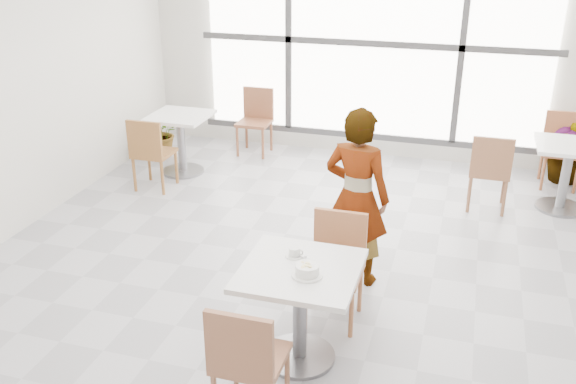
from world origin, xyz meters
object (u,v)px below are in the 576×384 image
(chair_far, at_px, (337,260))
(bg_chair_left_near, at_px, (150,150))
(chair_near, at_px, (246,357))
(bg_chair_right_near, at_px, (490,168))
(bg_table_left, at_px, (181,135))
(plant_right, at_px, (568,150))
(oatmeal_bowl, at_px, (307,270))
(coffee_cup, at_px, (295,252))
(plant_left, at_px, (161,132))
(bg_chair_left_far, at_px, (256,116))
(main_table, at_px, (300,296))
(bg_chair_right_far, at_px, (562,144))
(bg_table_right, at_px, (567,167))
(person, at_px, (357,197))

(chair_far, bearing_deg, bg_chair_left_near, 144.26)
(chair_near, xyz_separation_m, bg_chair_right_near, (1.41, 3.72, 0.00))
(bg_table_left, xyz_separation_m, plant_right, (4.57, 1.05, -0.08))
(oatmeal_bowl, distance_m, bg_table_left, 4.06)
(coffee_cup, height_order, plant_left, coffee_cup)
(bg_chair_left_far, bearing_deg, plant_left, -155.21)
(chair_near, height_order, bg_chair_left_near, same)
(main_table, bearing_deg, bg_chair_left_far, 113.22)
(bg_chair_left_near, height_order, bg_chair_left_far, same)
(chair_far, relative_size, bg_chair_right_far, 1.00)
(bg_table_right, distance_m, bg_chair_right_near, 0.84)
(person, bearing_deg, chair_near, 91.24)
(person, relative_size, plant_left, 2.33)
(main_table, height_order, plant_left, main_table)
(person, bearing_deg, plant_left, -27.52)
(bg_chair_right_far, xyz_separation_m, plant_right, (0.09, 0.11, -0.10))
(coffee_cup, relative_size, bg_chair_right_far, 0.18)
(bg_chair_left_far, distance_m, bg_chair_right_near, 3.22)
(bg_chair_left_near, xyz_separation_m, plant_left, (-0.43, 1.08, -0.16))
(plant_left, relative_size, plant_right, 0.83)
(oatmeal_bowl, bearing_deg, chair_far, 85.65)
(main_table, relative_size, bg_chair_right_far, 0.92)
(chair_near, distance_m, bg_chair_right_near, 3.97)
(bg_chair_right_far, distance_m, plant_right, 0.17)
(chair_far, bearing_deg, main_table, -101.43)
(bg_table_left, height_order, plant_right, plant_right)
(bg_table_right, xyz_separation_m, bg_chair_left_far, (-3.82, 0.82, 0.01))
(coffee_cup, height_order, bg_chair_left_near, bg_chair_left_near)
(oatmeal_bowl, relative_size, coffee_cup, 1.32)
(oatmeal_bowl, distance_m, bg_chair_right_far, 4.61)
(main_table, height_order, bg_table_right, same)
(chair_near, xyz_separation_m, person, (0.30, 1.91, 0.28))
(main_table, relative_size, person, 0.51)
(bg_chair_left_near, bearing_deg, bg_chair_left_far, -114.11)
(bg_chair_right_near, distance_m, plant_left, 4.23)
(coffee_cup, relative_size, plant_left, 0.24)
(chair_far, bearing_deg, bg_table_left, 135.27)
(chair_far, xyz_separation_m, bg_table_right, (1.93, 2.68, -0.01))
(bg_table_left, distance_m, bg_chair_right_near, 3.67)
(person, distance_m, bg_chair_right_far, 3.45)
(main_table, relative_size, chair_far, 0.92)
(coffee_cup, height_order, bg_table_left, coffee_cup)
(chair_far, bearing_deg, bg_chair_right_far, 60.52)
(person, bearing_deg, bg_chair_left_near, -15.87)
(person, xyz_separation_m, bg_table_right, (1.90, 2.09, -0.30))
(chair_far, xyz_separation_m, person, (0.03, 0.59, 0.28))
(oatmeal_bowl, height_order, bg_chair_right_near, bg_chair_right_near)
(chair_near, bearing_deg, plant_left, -56.99)
(plant_left, bearing_deg, chair_near, -56.99)
(main_table, height_order, bg_chair_right_near, bg_chair_right_near)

